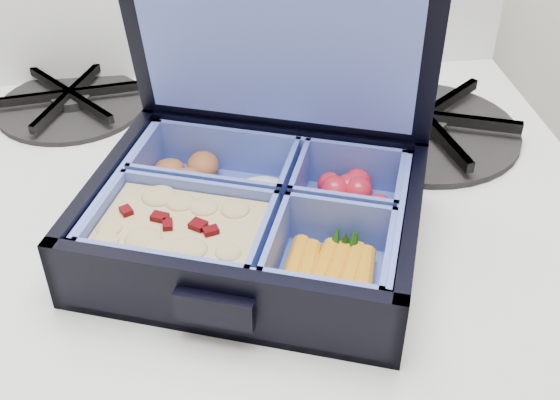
{
  "coord_description": "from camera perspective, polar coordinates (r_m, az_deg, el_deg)",
  "views": [
    {
      "loc": [
        -0.2,
        1.22,
        1.24
      ],
      "look_at": [
        -0.15,
        1.64,
        0.92
      ],
      "focal_mm": 45.0,
      "sensor_mm": 36.0,
      "label": 1
    }
  ],
  "objects": [
    {
      "name": "bento_box",
      "position": [
        0.53,
        -2.14,
        -1.53
      ],
      "size": [
        0.29,
        0.26,
        0.06
      ],
      "primitive_type": null,
      "rotation": [
        0.0,
        0.0,
        -0.35
      ],
      "color": "black",
      "rests_on": "stove"
    },
    {
      "name": "fork",
      "position": [
        0.64,
        -1.35,
        3.64
      ],
      "size": [
        0.18,
        0.13,
        0.01
      ],
      "primitive_type": null,
      "rotation": [
        0.0,
        0.0,
        -0.97
      ],
      "color": "#A7A7A7",
      "rests_on": "stove"
    },
    {
      "name": "burner_grate_rear",
      "position": [
        0.75,
        -16.62,
        7.79
      ],
      "size": [
        0.17,
        0.17,
        0.02
      ],
      "primitive_type": "cylinder",
      "rotation": [
        0.0,
        0.0,
        0.15
      ],
      "color": "black",
      "rests_on": "stove"
    },
    {
      "name": "burner_grate",
      "position": [
        0.69,
        11.53,
        6.31
      ],
      "size": [
        0.24,
        0.24,
        0.03
      ],
      "primitive_type": "cylinder",
      "rotation": [
        0.0,
        0.0,
        -0.36
      ],
      "color": "black",
      "rests_on": "stove"
    }
  ]
}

